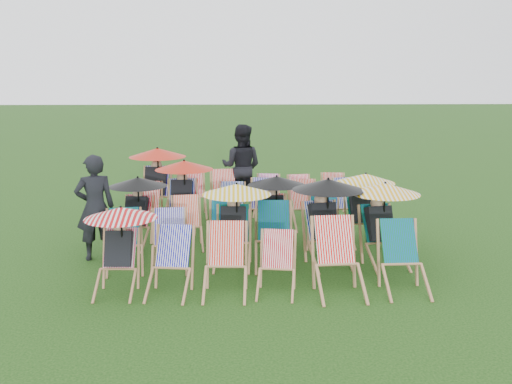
{
  "coord_description": "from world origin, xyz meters",
  "views": [
    {
      "loc": [
        -0.25,
        -9.77,
        2.99
      ],
      "look_at": [
        0.13,
        0.39,
        0.9
      ],
      "focal_mm": 40.0,
      "sensor_mm": 36.0,
      "label": 1
    }
  ],
  "objects_px": {
    "deckchair_29": "(333,195)",
    "deckchair_0": "(118,248)",
    "person_rear": "(241,167)",
    "person_left": "(95,207)",
    "deckchair_5": "(404,259)"
  },
  "relations": [
    {
      "from": "deckchair_29",
      "to": "person_left",
      "type": "bearing_deg",
      "value": -139.49
    },
    {
      "from": "deckchair_0",
      "to": "person_rear",
      "type": "bearing_deg",
      "value": 72.97
    },
    {
      "from": "deckchair_29",
      "to": "person_left",
      "type": "distance_m",
      "value": 5.36
    },
    {
      "from": "deckchair_0",
      "to": "person_rear",
      "type": "xyz_separation_m",
      "value": [
        1.78,
        5.02,
        0.33
      ]
    },
    {
      "from": "deckchair_0",
      "to": "deckchair_29",
      "type": "height_order",
      "value": "deckchair_0"
    },
    {
      "from": "deckchair_5",
      "to": "person_rear",
      "type": "distance_m",
      "value": 5.62
    },
    {
      "from": "deckchair_0",
      "to": "person_left",
      "type": "distance_m",
      "value": 1.65
    },
    {
      "from": "person_rear",
      "to": "person_left",
      "type": "bearing_deg",
      "value": 70.71
    },
    {
      "from": "deckchair_29",
      "to": "deckchair_0",
      "type": "bearing_deg",
      "value": -123.57
    },
    {
      "from": "person_rear",
      "to": "deckchair_0",
      "type": "bearing_deg",
      "value": 85.82
    },
    {
      "from": "deckchair_29",
      "to": "person_rear",
      "type": "distance_m",
      "value": 2.14
    },
    {
      "from": "deckchair_0",
      "to": "person_rear",
      "type": "height_order",
      "value": "person_rear"
    },
    {
      "from": "deckchair_5",
      "to": "person_left",
      "type": "bearing_deg",
      "value": 159.53
    },
    {
      "from": "deckchair_0",
      "to": "deckchair_29",
      "type": "relative_size",
      "value": 1.41
    },
    {
      "from": "person_left",
      "to": "person_rear",
      "type": "xyz_separation_m",
      "value": [
        2.43,
        3.52,
        0.09
      ]
    }
  ]
}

